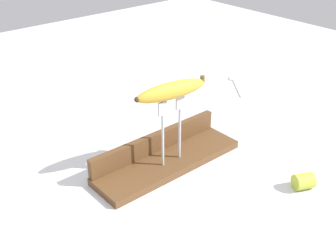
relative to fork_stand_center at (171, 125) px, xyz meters
name	(u,v)px	position (x,y,z in m)	size (l,w,h in m)	color
ground_plane	(168,165)	(0.00, 0.01, -0.13)	(3.00, 3.00, 0.00)	silver
wooden_board	(168,162)	(0.00, 0.01, -0.12)	(0.42, 0.12, 0.02)	brown
board_backstop	(155,142)	(0.00, 0.07, -0.08)	(0.42, 0.02, 0.05)	brown
fork_stand_center	(171,125)	(0.00, 0.00, 0.00)	(0.08, 0.01, 0.18)	#B2B2B7
banana_raised_center	(171,91)	(0.00, 0.00, 0.09)	(0.20, 0.07, 0.04)	gold
fork_fallen_near	(235,83)	(0.55, 0.27, -0.13)	(0.13, 0.16, 0.01)	#B2B2B7
banana_chunk_near	(304,181)	(0.19, -0.28, -0.11)	(0.06, 0.06, 0.04)	#B2C138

